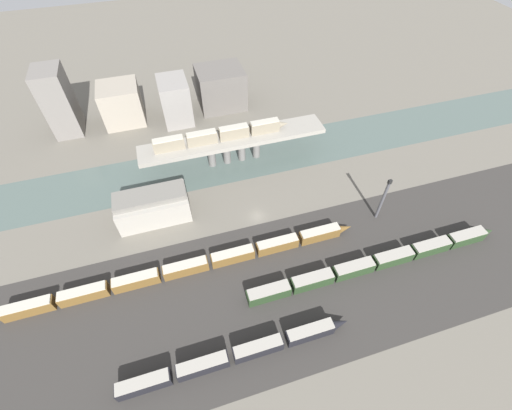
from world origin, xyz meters
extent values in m
plane|color=#666056|center=(0.00, 0.00, 0.00)|extent=(400.00, 400.00, 0.00)
cube|color=#33302D|center=(0.00, -24.00, 0.00)|extent=(280.00, 42.00, 0.01)
cube|color=#4C5B56|center=(0.00, 26.15, 0.00)|extent=(320.00, 20.60, 0.01)
cube|color=gray|center=(0.00, 26.15, 8.91)|extent=(60.90, 9.37, 1.43)
cylinder|color=slate|center=(-7.72, 26.15, 4.10)|extent=(2.43, 2.43, 8.20)
cylinder|color=slate|center=(-2.57, 26.15, 4.10)|extent=(2.43, 2.43, 8.20)
cylinder|color=slate|center=(2.57, 26.15, 4.10)|extent=(2.43, 2.43, 8.20)
cylinder|color=slate|center=(7.72, 26.15, 4.10)|extent=(2.43, 2.43, 8.20)
cube|color=gray|center=(-20.37, 26.15, 11.50)|extent=(9.55, 2.64, 3.75)
cube|color=#B7B2A3|center=(-20.37, 26.15, 13.58)|extent=(9.17, 2.43, 0.40)
cube|color=gray|center=(-10.06, 26.15, 11.50)|extent=(9.55, 2.64, 3.75)
cube|color=#B7B2A3|center=(-10.06, 26.15, 13.58)|extent=(9.17, 2.43, 0.40)
cube|color=gray|center=(0.25, 26.15, 11.50)|extent=(9.55, 2.64, 3.75)
cube|color=#B7B2A3|center=(0.25, 26.15, 13.58)|extent=(9.17, 2.43, 0.40)
cube|color=gray|center=(10.56, 26.15, 11.50)|extent=(9.55, 2.64, 3.75)
cube|color=#B7B2A3|center=(10.56, 26.15, 13.58)|extent=(9.17, 2.43, 0.40)
cone|color=gray|center=(17.01, 26.15, 11.32)|extent=(3.34, 2.38, 2.38)
cube|color=black|center=(-35.40, -36.97, 1.58)|extent=(11.03, 2.74, 3.16)
cube|color=#9E998E|center=(-35.40, -36.97, 3.36)|extent=(10.59, 2.52, 0.40)
cube|color=black|center=(-23.26, -36.97, 1.58)|extent=(11.03, 2.74, 3.16)
cube|color=#9E998E|center=(-23.26, -36.97, 3.36)|extent=(10.59, 2.52, 0.40)
cube|color=black|center=(-11.12, -36.97, 1.58)|extent=(11.03, 2.74, 3.16)
cube|color=#9E998E|center=(-11.12, -36.97, 3.36)|extent=(10.59, 2.52, 0.40)
cube|color=black|center=(1.02, -36.97, 1.58)|extent=(11.03, 2.74, 3.16)
cube|color=#9E998E|center=(1.02, -36.97, 3.36)|extent=(10.59, 2.52, 0.40)
cone|color=black|center=(8.47, -36.97, 1.42)|extent=(3.86, 2.46, 2.46)
cube|color=#23381E|center=(-4.81, -25.21, 1.58)|extent=(10.74, 3.13, 3.16)
cube|color=#9E998E|center=(-4.81, -25.21, 3.36)|extent=(10.31, 2.88, 0.40)
cube|color=#23381E|center=(6.59, -25.21, 1.58)|extent=(10.74, 3.13, 3.16)
cube|color=#9E998E|center=(6.59, -25.21, 3.36)|extent=(10.31, 2.88, 0.40)
cube|color=#23381E|center=(17.99, -25.21, 1.58)|extent=(10.74, 3.13, 3.16)
cube|color=#9E998E|center=(17.99, -25.21, 3.36)|extent=(10.31, 2.88, 0.40)
cube|color=#23381E|center=(29.38, -25.21, 1.58)|extent=(10.74, 3.13, 3.16)
cube|color=#9E998E|center=(29.38, -25.21, 3.36)|extent=(10.31, 2.88, 0.40)
cube|color=#23381E|center=(40.78, -25.21, 1.58)|extent=(10.74, 3.13, 3.16)
cube|color=#9E998E|center=(40.78, -25.21, 3.36)|extent=(10.31, 2.88, 0.40)
cube|color=#23381E|center=(52.18, -25.21, 1.58)|extent=(10.74, 3.13, 3.16)
cube|color=#9E998E|center=(52.18, -25.21, 3.36)|extent=(10.31, 2.88, 0.40)
cone|color=#23381E|center=(59.43, -25.21, 1.42)|extent=(3.76, 2.81, 2.81)
cube|color=brown|center=(-60.02, -12.48, 1.59)|extent=(11.47, 2.71, 3.19)
cube|color=#B7B2A3|center=(-60.02, -12.48, 3.39)|extent=(11.01, 2.49, 0.40)
cube|color=brown|center=(-47.64, -12.48, 1.59)|extent=(11.47, 2.71, 3.19)
cube|color=#B7B2A3|center=(-47.64, -12.48, 3.39)|extent=(11.01, 2.49, 0.40)
cube|color=brown|center=(-35.26, -12.48, 1.59)|extent=(11.47, 2.71, 3.19)
cube|color=#B7B2A3|center=(-35.26, -12.48, 3.39)|extent=(11.01, 2.49, 0.40)
cube|color=brown|center=(-22.89, -12.48, 1.59)|extent=(11.47, 2.71, 3.19)
cube|color=#B7B2A3|center=(-22.89, -12.48, 3.39)|extent=(11.01, 2.49, 0.40)
cube|color=brown|center=(-10.51, -12.48, 1.59)|extent=(11.47, 2.71, 3.19)
cube|color=#B7B2A3|center=(-10.51, -12.48, 3.39)|extent=(11.01, 2.49, 0.40)
cube|color=brown|center=(1.87, -12.48, 1.59)|extent=(11.47, 2.71, 3.19)
cube|color=#B7B2A3|center=(1.87, -12.48, 3.39)|extent=(11.01, 2.49, 0.40)
cube|color=brown|center=(14.25, -12.48, 1.59)|extent=(11.47, 2.71, 3.19)
cube|color=#B7B2A3|center=(14.25, -12.48, 3.39)|extent=(11.01, 2.49, 0.40)
cone|color=brown|center=(21.99, -12.48, 1.43)|extent=(4.01, 2.44, 2.44)
cube|color=#9E998E|center=(-28.53, 8.74, 3.89)|extent=(20.13, 10.17, 7.78)
cube|color=slate|center=(-28.53, 8.74, 8.63)|extent=(19.73, 7.12, 1.71)
cylinder|color=#4C4C51|center=(33.37, -10.40, 6.94)|extent=(0.82, 0.82, 13.88)
cube|color=black|center=(33.37, -10.40, 14.48)|extent=(1.00, 0.70, 1.20)
cube|color=slate|center=(-54.30, 60.81, 11.90)|extent=(9.28, 12.46, 23.81)
cube|color=gray|center=(-34.23, 61.23, 7.21)|extent=(14.34, 13.91, 14.41)
cube|color=gray|center=(-14.74, 55.97, 8.10)|extent=(10.43, 14.07, 16.19)
cube|color=#605B56|center=(3.74, 60.96, 7.60)|extent=(17.80, 15.21, 15.20)
camera|label=1|loc=(-19.05, -61.46, 77.78)|focal=24.00mm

